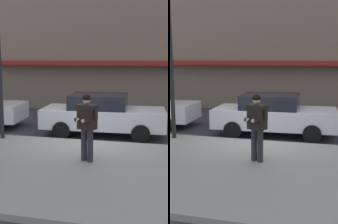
{
  "view_description": "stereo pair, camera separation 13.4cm",
  "coord_description": "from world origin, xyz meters",
  "views": [
    {
      "loc": [
        2.18,
        -10.15,
        2.87
      ],
      "look_at": [
        0.34,
        -2.45,
        1.49
      ],
      "focal_mm": 50.0,
      "sensor_mm": 36.0,
      "label": 1
    },
    {
      "loc": [
        2.31,
        -10.12,
        2.87
      ],
      "look_at": [
        0.34,
        -2.45,
        1.49
      ],
      "focal_mm": 50.0,
      "sensor_mm": 36.0,
      "label": 2
    }
  ],
  "objects": [
    {
      "name": "man_texting_on_phone",
      "position": [
        0.39,
        -2.36,
        1.25
      ],
      "size": [
        0.61,
        0.65,
        1.81
      ],
      "color": "#23232B",
      "rests_on": "sidewalk"
    },
    {
      "name": "parked_sedan_mid",
      "position": [
        0.18,
        1.13,
        0.79
      ],
      "size": [
        4.58,
        2.09,
        1.54
      ],
      "color": "silver",
      "rests_on": "ground"
    },
    {
      "name": "storefront_facade",
      "position": [
        1.0,
        8.49,
        5.17
      ],
      "size": [
        28.0,
        4.7,
        10.36
      ],
      "color": "#756656",
      "rests_on": "ground"
    },
    {
      "name": "street_lamp_post",
      "position": [
        -2.99,
        -0.65,
        3.14
      ],
      "size": [
        0.36,
        0.36,
        4.88
      ],
      "color": "black",
      "rests_on": "sidewalk"
    },
    {
      "name": "sidewalk",
      "position": [
        1.0,
        -2.85,
        0.07
      ],
      "size": [
        32.0,
        5.3,
        0.14
      ],
      "primitive_type": "cube",
      "color": "gray",
      "rests_on": "ground"
    },
    {
      "name": "ground_plane",
      "position": [
        0.0,
        0.0,
        0.0
      ],
      "size": [
        80.0,
        80.0,
        0.0
      ],
      "primitive_type": "plane",
      "color": "#333338"
    },
    {
      "name": "curb_paint_line",
      "position": [
        1.0,
        0.05,
        0.0
      ],
      "size": [
        28.0,
        0.12,
        0.01
      ],
      "primitive_type": "cube",
      "color": "silver",
      "rests_on": "ground"
    }
  ]
}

